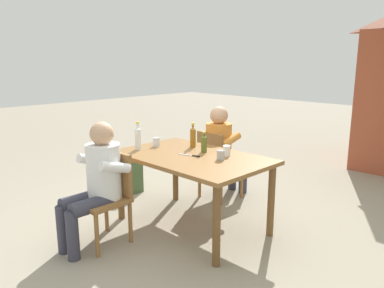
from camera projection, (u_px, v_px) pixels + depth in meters
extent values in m
plane|color=gray|center=(192.00, 226.00, 4.00)|extent=(24.00, 24.00, 0.00)
cube|color=olive|center=(192.00, 157.00, 3.84)|extent=(1.56, 0.98, 0.04)
cylinder|color=brown|center=(120.00, 187.00, 4.12)|extent=(0.07, 0.07, 0.74)
cylinder|color=brown|center=(217.00, 226.00, 3.16)|extent=(0.07, 0.07, 0.74)
cylinder|color=brown|center=(175.00, 172.00, 4.69)|extent=(0.07, 0.07, 0.74)
cylinder|color=brown|center=(271.00, 200.00, 3.73)|extent=(0.07, 0.07, 0.74)
cube|color=olive|center=(221.00, 165.00, 4.75)|extent=(0.46, 0.46, 0.04)
cube|color=olive|center=(210.00, 150.00, 4.57)|extent=(0.42, 0.06, 0.42)
cylinder|color=olive|center=(242.00, 182.00, 4.79)|extent=(0.04, 0.04, 0.41)
cylinder|color=olive|center=(220.00, 176.00, 5.06)|extent=(0.04, 0.04, 0.41)
cylinder|color=olive|center=(221.00, 189.00, 4.54)|extent=(0.04, 0.04, 0.41)
cylinder|color=olive|center=(200.00, 182.00, 4.82)|extent=(0.04, 0.04, 0.41)
cube|color=olive|center=(101.00, 201.00, 3.55)|extent=(0.47, 0.47, 0.04)
cube|color=olive|center=(117.00, 173.00, 3.65)|extent=(0.42, 0.07, 0.42)
cylinder|color=olive|center=(73.00, 224.00, 3.58)|extent=(0.04, 0.04, 0.41)
cylinder|color=olive|center=(97.00, 236.00, 3.34)|extent=(0.04, 0.04, 0.41)
cylinder|color=olive|center=(106.00, 212.00, 3.86)|extent=(0.04, 0.04, 0.41)
cylinder|color=olive|center=(130.00, 222.00, 3.62)|extent=(0.04, 0.04, 0.41)
cylinder|color=orange|center=(219.00, 144.00, 4.66)|extent=(0.32, 0.32, 0.52)
sphere|color=tan|center=(219.00, 115.00, 4.58)|extent=(0.22, 0.22, 0.22)
cylinder|color=#383847|center=(234.00, 163.00, 4.79)|extent=(0.14, 0.40, 0.14)
cylinder|color=#383847|center=(243.00, 176.00, 4.98)|extent=(0.11, 0.11, 0.45)
cylinder|color=orange|center=(231.00, 140.00, 4.51)|extent=(0.09, 0.31, 0.16)
cylinder|color=#383847|center=(223.00, 160.00, 4.91)|extent=(0.14, 0.40, 0.14)
cylinder|color=#383847|center=(232.00, 173.00, 5.10)|extent=(0.11, 0.11, 0.45)
cylinder|color=orange|center=(207.00, 136.00, 4.77)|extent=(0.09, 0.31, 0.16)
cylinder|color=white|center=(104.00, 171.00, 3.52)|extent=(0.32, 0.32, 0.52)
sphere|color=tan|center=(102.00, 134.00, 3.44)|extent=(0.22, 0.22, 0.22)
cylinder|color=#383847|center=(81.00, 200.00, 3.50)|extent=(0.14, 0.40, 0.14)
cylinder|color=#383847|center=(63.00, 230.00, 3.41)|extent=(0.11, 0.11, 0.45)
cylinder|color=white|center=(93.00, 160.00, 3.63)|extent=(0.09, 0.31, 0.16)
cylinder|color=#383847|center=(91.00, 206.00, 3.38)|extent=(0.14, 0.40, 0.14)
cylinder|color=#383847|center=(73.00, 236.00, 3.29)|extent=(0.11, 0.11, 0.45)
cylinder|color=white|center=(115.00, 167.00, 3.37)|extent=(0.09, 0.31, 0.16)
cylinder|color=#996019|center=(193.00, 138.00, 4.19)|extent=(0.06, 0.06, 0.20)
cone|color=#996019|center=(193.00, 128.00, 4.16)|extent=(0.06, 0.06, 0.03)
cylinder|color=#996019|center=(193.00, 126.00, 4.16)|extent=(0.03, 0.03, 0.03)
cylinder|color=yellow|center=(193.00, 124.00, 4.15)|extent=(0.03, 0.03, 0.02)
cylinder|color=white|center=(138.00, 140.00, 4.06)|extent=(0.06, 0.06, 0.22)
cone|color=white|center=(138.00, 128.00, 4.03)|extent=(0.06, 0.06, 0.03)
cylinder|color=white|center=(137.00, 125.00, 4.03)|extent=(0.03, 0.03, 0.03)
cylinder|color=yellow|center=(137.00, 123.00, 4.02)|extent=(0.03, 0.03, 0.02)
cylinder|color=#566623|center=(204.00, 145.00, 3.96)|extent=(0.06, 0.06, 0.16)
cone|color=#566623|center=(204.00, 136.00, 3.94)|extent=(0.06, 0.06, 0.02)
cylinder|color=#566623|center=(204.00, 134.00, 3.93)|extent=(0.03, 0.03, 0.02)
cylinder|color=yellow|center=(204.00, 132.00, 3.93)|extent=(0.03, 0.03, 0.02)
cylinder|color=white|center=(227.00, 151.00, 3.81)|extent=(0.08, 0.08, 0.11)
cylinder|color=#B2B7BC|center=(221.00, 155.00, 3.66)|extent=(0.08, 0.08, 0.09)
cylinder|color=silver|center=(156.00, 142.00, 4.23)|extent=(0.08, 0.08, 0.10)
cube|color=silver|center=(187.00, 155.00, 3.84)|extent=(0.18, 0.08, 0.01)
cube|color=black|center=(196.00, 156.00, 3.79)|extent=(0.08, 0.04, 0.01)
cube|color=#47663D|center=(131.00, 174.00, 5.04)|extent=(0.30, 0.18, 0.47)
cube|color=#395130|center=(124.00, 182.00, 4.97)|extent=(0.21, 0.06, 0.21)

